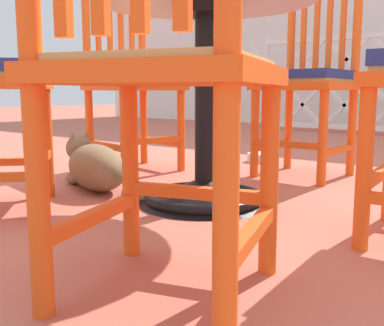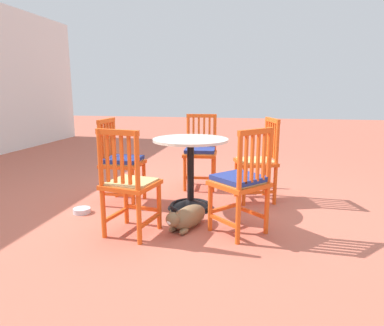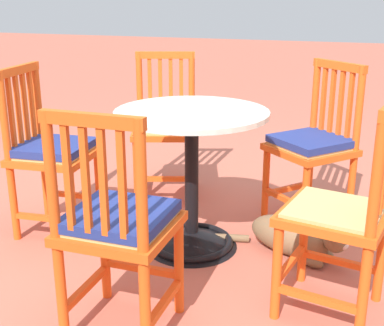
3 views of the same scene
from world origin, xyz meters
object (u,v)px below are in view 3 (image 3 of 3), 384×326
(tabby_cat, at_px, (296,238))
(orange_chair_by_planter, at_px, (51,153))
(orange_chair_near_fence, at_px, (342,216))
(orange_chair_at_corner, at_px, (313,147))
(orange_chair_tucked_in, at_px, (118,227))
(cafe_table, at_px, (192,196))
(orange_chair_facing_out, at_px, (165,130))

(tabby_cat, bearing_deg, orange_chair_by_planter, 4.30)
(orange_chair_near_fence, distance_m, orange_chair_at_corner, 0.93)
(orange_chair_at_corner, height_order, tabby_cat, orange_chair_at_corner)
(orange_chair_tucked_in, height_order, tabby_cat, orange_chair_tucked_in)
(cafe_table, height_order, orange_chair_tucked_in, orange_chair_tucked_in)
(orange_chair_near_fence, relative_size, tabby_cat, 1.24)
(tabby_cat, bearing_deg, orange_chair_tucked_in, 55.68)
(orange_chair_facing_out, distance_m, orange_chair_tucked_in, 1.49)
(orange_chair_by_planter, bearing_deg, orange_chair_facing_out, -118.99)
(orange_chair_facing_out, height_order, orange_chair_tucked_in, same)
(cafe_table, height_order, tabby_cat, cafe_table)
(orange_chair_tucked_in, xyz_separation_m, tabby_cat, (-0.57, -0.84, -0.35))
(cafe_table, height_order, orange_chair_at_corner, orange_chair_at_corner)
(orange_chair_by_planter, bearing_deg, tabby_cat, -175.70)
(orange_chair_tucked_in, bearing_deg, orange_chair_by_planter, -44.37)
(orange_chair_facing_out, bearing_deg, cafe_table, 120.57)
(orange_chair_by_planter, height_order, orange_chair_near_fence, same)
(orange_chair_facing_out, xyz_separation_m, orange_chair_at_corner, (-0.95, 0.14, 0.01))
(orange_chair_tucked_in, bearing_deg, orange_chair_at_corner, -114.24)
(orange_chair_near_fence, bearing_deg, tabby_cat, -63.47)
(orange_chair_by_planter, distance_m, tabby_cat, 1.37)
(cafe_table, bearing_deg, orange_chair_tucked_in, 87.06)
(orange_chair_at_corner, bearing_deg, orange_chair_facing_out, -8.53)
(orange_chair_facing_out, xyz_separation_m, orange_chair_tucked_in, (-0.36, 1.44, 0.01))
(orange_chair_at_corner, bearing_deg, cafe_table, 44.39)
(cafe_table, relative_size, orange_chair_tucked_in, 0.83)
(orange_chair_facing_out, relative_size, orange_chair_tucked_in, 1.00)
(cafe_table, distance_m, orange_chair_near_fence, 0.85)
(orange_chair_tucked_in, distance_m, orange_chair_near_fence, 0.88)
(orange_chair_facing_out, bearing_deg, orange_chair_tucked_in, 104.02)
(orange_chair_by_planter, relative_size, orange_chair_near_fence, 1.00)
(cafe_table, xyz_separation_m, orange_chair_facing_out, (0.40, -0.68, 0.15))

